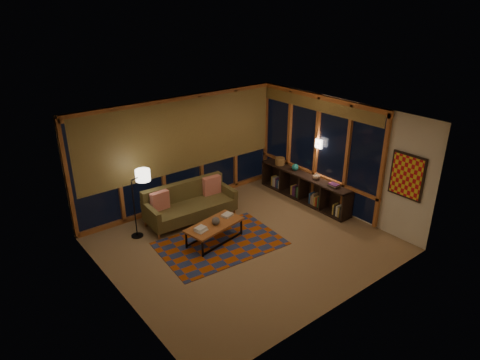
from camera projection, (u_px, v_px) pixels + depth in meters
floor at (245, 243)px, 9.03m from camera, size 5.50×5.00×0.01m
ceiling at (246, 119)px, 7.95m from camera, size 5.50×5.00×0.01m
walls at (246, 185)px, 8.49m from camera, size 5.51×5.01×2.70m
window_wall_back at (182, 153)px, 10.24m from camera, size 5.30×0.16×2.60m
window_wall_right at (315, 150)px, 10.44m from camera, size 0.16×3.70×2.60m
wall_art at (407, 176)px, 8.66m from camera, size 0.06×0.74×0.94m
wall_sconce at (319, 144)px, 10.22m from camera, size 0.12×0.18×0.22m
sofa at (191, 204)px, 9.80m from camera, size 2.10×0.93×0.85m
pillow_left at (160, 201)px, 9.45m from camera, size 0.43×0.16×0.42m
pillow_right at (212, 185)px, 10.21m from camera, size 0.46×0.18×0.45m
area_rug at (220, 243)px, 9.01m from camera, size 2.64×1.87×0.01m
coffee_table at (215, 233)px, 9.02m from camera, size 1.34×0.79×0.42m
book_stack_a at (201, 229)px, 8.67m from camera, size 0.27×0.23×0.07m
book_stack_b at (227, 215)px, 9.25m from camera, size 0.27×0.24×0.05m
ceramic_pot at (216, 221)px, 8.89m from camera, size 0.18×0.18×0.17m
floor_lamp at (134, 206)px, 9.02m from camera, size 0.56×0.46×1.45m
bookshelf at (304, 187)px, 10.82m from camera, size 0.40×2.79×0.70m
basket at (280, 161)px, 11.27m from camera, size 0.25×0.25×0.19m
teal_bowl at (295, 167)px, 10.89m from camera, size 0.21×0.21×0.17m
vase at (316, 176)px, 10.37m from camera, size 0.22×0.22×0.19m
shelf_book_stack at (334, 185)px, 9.99m from camera, size 0.25×0.30×0.07m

